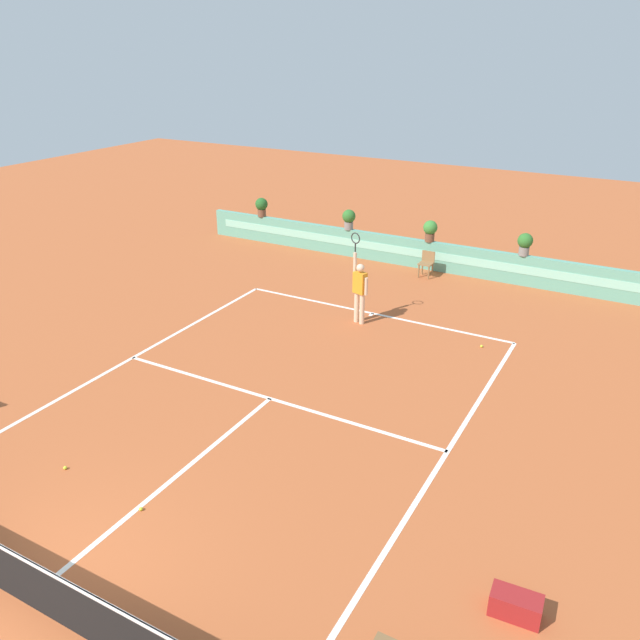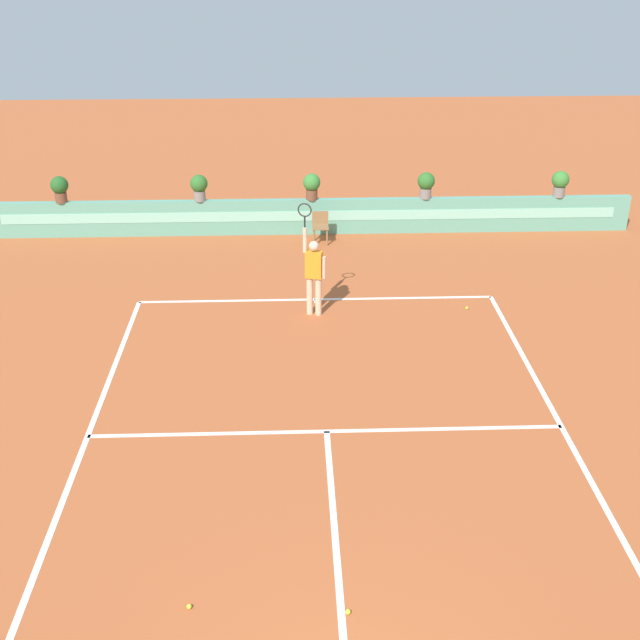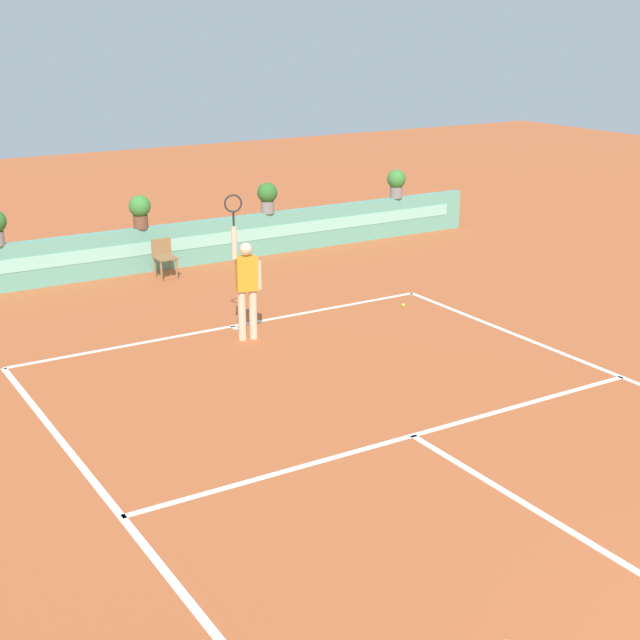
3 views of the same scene
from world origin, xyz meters
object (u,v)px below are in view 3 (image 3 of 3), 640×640
(potted_plant_right, at_px, (267,196))
(tennis_ball_near_baseline, at_px, (403,305))
(potted_plant_centre, at_px, (140,209))
(tennis_player, at_px, (246,282))
(ball_kid_chair, at_px, (164,257))
(potted_plant_far_right, at_px, (396,182))

(potted_plant_right, bearing_deg, tennis_ball_near_baseline, -87.62)
(potted_plant_centre, bearing_deg, tennis_player, -91.15)
(tennis_ball_near_baseline, relative_size, potted_plant_centre, 0.09)
(ball_kid_chair, bearing_deg, potted_plant_centre, 106.06)
(potted_plant_centre, bearing_deg, tennis_ball_near_baseline, -56.80)
(tennis_ball_near_baseline, height_order, potted_plant_far_right, potted_plant_far_right)
(potted_plant_centre, bearing_deg, potted_plant_far_right, 0.00)
(potted_plant_centre, bearing_deg, ball_kid_chair, -73.94)
(ball_kid_chair, relative_size, tennis_player, 0.33)
(tennis_ball_near_baseline, bearing_deg, potted_plant_far_right, 55.59)
(ball_kid_chair, xyz_separation_m, potted_plant_right, (2.96, 0.73, 0.93))
(tennis_player, height_order, potted_plant_right, tennis_player)
(tennis_ball_near_baseline, distance_m, potted_plant_centre, 6.32)
(potted_plant_right, relative_size, potted_plant_far_right, 1.00)
(potted_plant_centre, distance_m, potted_plant_right, 3.17)
(ball_kid_chair, distance_m, tennis_ball_near_baseline, 5.47)
(potted_plant_far_right, bearing_deg, potted_plant_centre, 180.00)
(potted_plant_centre, distance_m, potted_plant_far_right, 6.92)
(potted_plant_centre, bearing_deg, potted_plant_right, 0.00)
(tennis_player, height_order, tennis_ball_near_baseline, tennis_player)
(tennis_player, xyz_separation_m, potted_plant_right, (3.27, 5.28, 0.36))
(tennis_ball_near_baseline, relative_size, potted_plant_right, 0.09)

